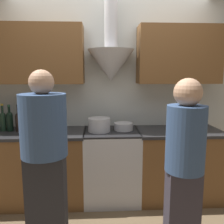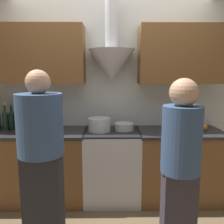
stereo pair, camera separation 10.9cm
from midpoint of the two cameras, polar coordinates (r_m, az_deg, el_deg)
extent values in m
plane|color=brown|center=(2.96, -0.91, -22.86)|extent=(12.00, 12.00, 0.00)
cube|color=silver|center=(3.16, -1.40, 4.27)|extent=(8.40, 0.06, 2.60)
cone|color=silver|center=(2.96, -1.32, 11.10)|extent=(0.57, 0.57, 0.39)
cylinder|color=silver|center=(3.03, -1.36, 21.30)|extent=(0.16, 0.16, 0.69)
cube|color=brown|center=(3.14, -22.39, 12.70)|extent=(1.54, 0.32, 0.70)
cube|color=brown|center=(3.12, 14.73, 13.11)|extent=(1.01, 0.32, 0.70)
cube|color=brown|center=(3.20, -21.75, -12.48)|extent=(1.54, 0.60, 0.85)
cube|color=#28282B|center=(3.07, -22.24, -4.80)|extent=(1.56, 0.62, 0.03)
cube|color=brown|center=(3.18, 14.54, -12.28)|extent=(1.01, 0.60, 0.85)
cube|color=#28282B|center=(3.05, 14.87, -4.54)|extent=(1.04, 0.62, 0.03)
cube|color=silver|center=(3.04, -1.15, -12.85)|extent=(0.67, 0.60, 0.86)
cube|color=black|center=(2.78, -0.94, -15.77)|extent=(0.47, 0.01, 0.39)
cube|color=black|center=(2.90, -1.18, -4.76)|extent=(0.67, 0.60, 0.02)
cube|color=silver|center=(3.18, -1.34, -4.64)|extent=(0.67, 0.06, 0.10)
cylinder|color=black|center=(3.19, -25.60, -2.42)|extent=(0.07, 0.07, 0.19)
sphere|color=black|center=(3.18, -25.72, -0.72)|extent=(0.07, 0.07, 0.07)
cylinder|color=black|center=(3.17, -25.80, 0.48)|extent=(0.03, 0.03, 0.10)
cylinder|color=gold|center=(3.16, -25.88, 1.60)|extent=(0.03, 0.03, 0.02)
cylinder|color=black|center=(3.16, -24.27, -2.41)|extent=(0.08, 0.08, 0.20)
sphere|color=black|center=(3.14, -24.39, -0.62)|extent=(0.07, 0.07, 0.07)
cylinder|color=black|center=(3.13, -24.46, 0.43)|extent=(0.03, 0.03, 0.08)
cylinder|color=#234C33|center=(3.12, -24.52, 1.38)|extent=(0.03, 0.03, 0.02)
cylinder|color=black|center=(3.10, -22.47, -2.60)|extent=(0.07, 0.07, 0.19)
sphere|color=black|center=(3.09, -22.58, -0.91)|extent=(0.07, 0.07, 0.07)
cylinder|color=black|center=(3.08, -22.65, 0.32)|extent=(0.03, 0.03, 0.10)
cylinder|color=black|center=(3.07, -22.72, 1.44)|extent=(0.03, 0.03, 0.02)
cylinder|color=black|center=(3.09, -20.52, -2.55)|extent=(0.08, 0.08, 0.18)
sphere|color=black|center=(3.07, -20.62, -0.87)|extent=(0.07, 0.07, 0.07)
cylinder|color=black|center=(3.06, -20.69, 0.28)|extent=(0.03, 0.03, 0.09)
cylinder|color=gold|center=(3.05, -20.75, 1.32)|extent=(0.03, 0.03, 0.02)
cylinder|color=black|center=(3.04, -18.66, -2.42)|extent=(0.08, 0.08, 0.21)
sphere|color=black|center=(3.02, -18.76, -0.51)|extent=(0.08, 0.08, 0.08)
cylinder|color=black|center=(3.01, -18.83, 0.80)|extent=(0.03, 0.03, 0.10)
cylinder|color=#234C33|center=(3.00, -18.89, 1.99)|extent=(0.03, 0.03, 0.02)
cylinder|color=silver|center=(2.87, -4.19, -3.08)|extent=(0.27, 0.27, 0.16)
cylinder|color=silver|center=(2.94, 1.72, -3.48)|extent=(0.23, 0.23, 0.09)
sphere|color=orange|center=(3.15, 19.96, -3.25)|extent=(0.08, 0.08, 0.08)
cylinder|color=silver|center=(3.30, 18.98, -2.57)|extent=(0.17, 0.17, 0.09)
cube|color=#28282D|center=(2.24, -16.75, -21.11)|extent=(0.32, 0.20, 0.92)
cylinder|color=#38517A|center=(1.98, -17.69, -3.06)|extent=(0.37, 0.37, 0.50)
sphere|color=tan|center=(1.94, -18.19, 6.83)|extent=(0.20, 0.20, 0.20)
cube|color=#38333D|center=(2.19, 14.92, -23.34)|extent=(0.26, 0.17, 0.81)
cylinder|color=#38517A|center=(1.92, 15.74, -6.23)|extent=(0.30, 0.30, 0.52)
sphere|color=tan|center=(1.85, 16.23, 4.54)|extent=(0.22, 0.22, 0.22)
camera|label=1|loc=(0.05, -91.13, -0.18)|focal=38.00mm
camera|label=2|loc=(0.05, 88.87, 0.18)|focal=38.00mm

